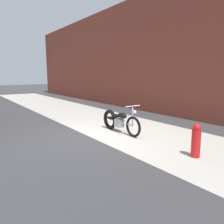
% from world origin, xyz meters
% --- Properties ---
extents(ground_plane, '(80.00, 80.00, 0.00)m').
position_xyz_m(ground_plane, '(0.00, 0.00, 0.00)').
color(ground_plane, '#38383A').
extents(sidewalk_slab, '(36.00, 3.50, 0.01)m').
position_xyz_m(sidewalk_slab, '(0.00, 1.75, 0.00)').
color(sidewalk_slab, '#B2ADA3').
rests_on(sidewalk_slab, ground).
extents(brick_building_wall, '(36.00, 0.50, 6.16)m').
position_xyz_m(brick_building_wall, '(0.00, 5.20, 3.08)').
color(brick_building_wall, brown).
rests_on(brick_building_wall, ground).
extents(motorcycle_black, '(2.01, 0.58, 1.03)m').
position_xyz_m(motorcycle_black, '(0.03, 1.13, 0.40)').
color(motorcycle_black, black).
rests_on(motorcycle_black, ground).
extents(fire_hydrant, '(0.22, 0.22, 0.84)m').
position_xyz_m(fire_hydrant, '(3.04, 1.22, 0.42)').
color(fire_hydrant, red).
rests_on(fire_hydrant, ground).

